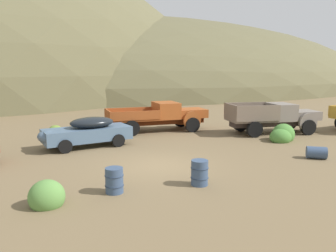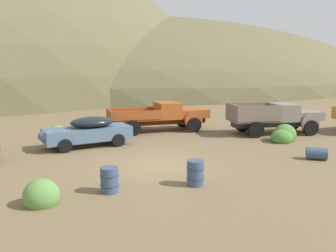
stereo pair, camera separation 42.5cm
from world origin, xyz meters
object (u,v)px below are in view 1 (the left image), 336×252
(oil_drum_tipped, at_px, (317,153))
(truck_oxide_orange, at_px, (165,116))
(truck_primer_gray, at_px, (279,117))
(oil_drum_spare, at_px, (114,180))
(car_chalk_blue, at_px, (85,132))
(oil_drum_foreground, at_px, (200,173))

(oil_drum_tipped, bearing_deg, truck_oxide_orange, 112.93)
(truck_primer_gray, distance_m, oil_drum_spare, 13.95)
(car_chalk_blue, relative_size, oil_drum_spare, 5.73)
(truck_oxide_orange, bearing_deg, truck_primer_gray, -25.26)
(truck_primer_gray, bearing_deg, oil_drum_foreground, -132.74)
(oil_drum_foreground, bearing_deg, oil_drum_tipped, 10.75)
(oil_drum_tipped, bearing_deg, oil_drum_foreground, -169.25)
(truck_oxide_orange, height_order, oil_drum_foreground, truck_oxide_orange)
(truck_oxide_orange, bearing_deg, oil_drum_foreground, -101.95)
(truck_primer_gray, relative_size, oil_drum_tipped, 5.90)
(car_chalk_blue, xyz_separation_m, oil_drum_foreground, (2.90, -7.59, -0.36))
(car_chalk_blue, bearing_deg, truck_primer_gray, 168.80)
(oil_drum_foreground, distance_m, oil_drum_spare, 3.02)
(oil_drum_foreground, bearing_deg, oil_drum_spare, 173.18)
(oil_drum_spare, bearing_deg, truck_oxide_orange, 60.57)
(car_chalk_blue, height_order, truck_oxide_orange, truck_oxide_orange)
(truck_oxide_orange, xyz_separation_m, oil_drum_spare, (-5.73, -10.15, -0.57))
(oil_drum_spare, distance_m, oil_drum_tipped, 9.69)
(truck_primer_gray, relative_size, oil_drum_spare, 7.10)
(truck_primer_gray, height_order, oil_drum_spare, truck_primer_gray)
(car_chalk_blue, distance_m, oil_drum_tipped, 11.47)
(oil_drum_spare, height_order, oil_drum_tipped, oil_drum_spare)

